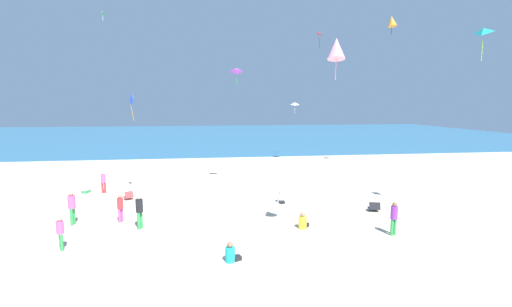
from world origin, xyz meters
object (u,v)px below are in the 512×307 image
(person_4, at_px, (72,205))
(person_7, at_px, (303,222))
(kite_purple, at_px, (237,70))
(person_0, at_px, (394,216))
(kite_green, at_px, (103,14))
(kite_orange, at_px, (392,21))
(kite_teal, at_px, (483,31))
(kite_red, at_px, (320,34))
(kite_blue, at_px, (132,101))
(person_1, at_px, (139,209))
(person_5, at_px, (60,231))
(person_8, at_px, (281,198))
(person_6, at_px, (120,206))
(kite_pink, at_px, (336,48))
(person_2, at_px, (103,181))
(beach_chair_mid_beach, at_px, (374,207))
(beach_chair_far_left, at_px, (128,196))
(cooler_box, at_px, (86,191))
(kite_white, at_px, (295,104))
(person_3, at_px, (231,254))

(person_4, xyz_separation_m, person_7, (11.33, -1.99, -0.69))
(kite_purple, bearing_deg, person_0, -57.88)
(kite_green, height_order, kite_orange, kite_green)
(person_7, xyz_separation_m, kite_teal, (8.55, -0.24, 9.15))
(kite_teal, bearing_deg, kite_red, 96.37)
(kite_green, bearing_deg, person_4, -79.41)
(kite_blue, bearing_deg, person_4, -110.38)
(person_1, height_order, person_5, person_1)
(kite_purple, height_order, kite_red, kite_red)
(kite_teal, bearing_deg, kite_purple, 140.79)
(person_8, distance_m, kite_green, 27.68)
(person_7, relative_size, kite_green, 0.85)
(person_4, relative_size, person_6, 1.19)
(kite_green, relative_size, kite_orange, 0.61)
(kite_pink, bearing_deg, person_6, 153.63)
(person_2, height_order, kite_teal, kite_teal)
(beach_chair_mid_beach, distance_m, person_4, 16.05)
(beach_chair_far_left, distance_m, person_7, 11.55)
(person_1, relative_size, kite_pink, 1.04)
(cooler_box, distance_m, person_7, 15.47)
(beach_chair_mid_beach, distance_m, kite_green, 32.09)
(person_2, bearing_deg, beach_chair_mid_beach, -117.16)
(person_1, relative_size, person_2, 1.13)
(person_5, distance_m, kite_pink, 13.27)
(kite_blue, height_order, kite_purple, kite_purple)
(person_4, bearing_deg, kite_blue, 76.10)
(kite_white, xyz_separation_m, kite_purple, (-6.73, -10.20, 2.29))
(person_1, bearing_deg, person_2, 140.99)
(cooler_box, relative_size, kite_red, 0.39)
(kite_white, bearing_deg, kite_red, -17.79)
(kite_white, bearing_deg, person_7, -102.59)
(person_2, relative_size, kite_red, 0.96)
(person_0, relative_size, person_5, 1.10)
(beach_chair_far_left, bearing_deg, kite_blue, -50.95)
(person_0, height_order, person_3, person_0)
(kite_white, distance_m, kite_pink, 22.03)
(kite_purple, bearing_deg, kite_pink, -75.63)
(beach_chair_mid_beach, distance_m, person_1, 12.64)
(person_7, xyz_separation_m, kite_pink, (0.43, -2.63, 7.79))
(person_5, xyz_separation_m, kite_green, (-4.56, 23.54, 14.31))
(kite_red, bearing_deg, beach_chair_mid_beach, -96.27)
(person_0, height_order, kite_teal, kite_teal)
(cooler_box, height_order, person_7, person_7)
(kite_purple, relative_size, kite_pink, 0.78)
(kite_green, bearing_deg, person_0, -51.33)
(person_6, height_order, kite_teal, kite_teal)
(person_8, height_order, kite_blue, kite_blue)
(beach_chair_mid_beach, height_order, kite_green, kite_green)
(person_3, bearing_deg, kite_pink, -15.88)
(beach_chair_far_left, relative_size, kite_pink, 0.47)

